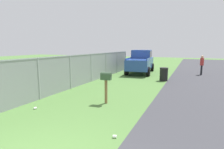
% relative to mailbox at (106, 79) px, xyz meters
% --- Properties ---
extents(mailbox, '(0.25, 0.46, 1.34)m').
position_rel_mailbox_xyz_m(mailbox, '(0.00, 0.00, 0.00)').
color(mailbox, brown).
rests_on(mailbox, ground).
extents(pickup_truck, '(5.11, 2.47, 2.09)m').
position_rel_mailbox_xyz_m(pickup_truck, '(9.53, 1.02, 0.04)').
color(pickup_truck, '#284793').
rests_on(pickup_truck, ground).
extents(trash_bin, '(0.58, 0.58, 0.94)m').
position_rel_mailbox_xyz_m(trash_bin, '(6.29, -1.51, -0.59)').
color(trash_bin, black).
rests_on(trash_bin, ground).
extents(pedestrian, '(0.49, 0.30, 1.66)m').
position_rel_mailbox_xyz_m(pedestrian, '(10.36, -4.07, -0.10)').
color(pedestrian, black).
rests_on(pedestrian, ground).
extents(fence_section, '(16.41, 0.07, 1.92)m').
position_rel_mailbox_xyz_m(fence_section, '(2.80, 3.04, -0.03)').
color(fence_section, '#9EA3A8').
rests_on(fence_section, ground).
extents(litter_cup_by_mailbox, '(0.10, 0.12, 0.08)m').
position_rel_mailbox_xyz_m(litter_cup_by_mailbox, '(-2.59, -1.50, -1.02)').
color(litter_cup_by_mailbox, white).
rests_on(litter_cup_by_mailbox, ground).
extents(litter_cup_midfield_b, '(0.12, 0.10, 0.08)m').
position_rel_mailbox_xyz_m(litter_cup_midfield_b, '(-1.79, 2.20, -1.02)').
color(litter_cup_midfield_b, white).
rests_on(litter_cup_midfield_b, ground).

